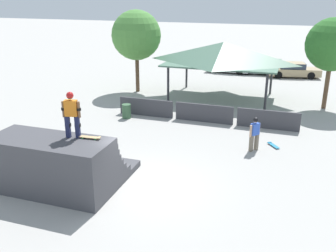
{
  "coord_description": "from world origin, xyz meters",
  "views": [
    {
      "loc": [
        4.98,
        -11.92,
        7.13
      ],
      "look_at": [
        -0.35,
        3.84,
        1.15
      ],
      "focal_mm": 40.0,
      "sensor_mm": 36.0,
      "label": 1
    }
  ],
  "objects_px": {
    "skater_on_deck": "(71,112)",
    "tree_far_back": "(136,35)",
    "parked_car_tan": "(293,70)",
    "bystander_walking": "(255,131)",
    "trash_bin": "(126,111)",
    "tree_beside_pavilion": "(333,45)",
    "skateboard_on_deck": "(91,137)",
    "parked_car_silver": "(260,67)",
    "parked_car_white": "(228,66)",
    "skateboard_on_ground": "(273,145)"
  },
  "relations": [
    {
      "from": "skater_on_deck",
      "to": "tree_far_back",
      "type": "relative_size",
      "value": 0.29
    },
    {
      "from": "parked_car_tan",
      "to": "bystander_walking",
      "type": "bearing_deg",
      "value": -105.87
    },
    {
      "from": "trash_bin",
      "to": "tree_beside_pavilion",
      "type": "bearing_deg",
      "value": 27.72
    },
    {
      "from": "parked_car_tan",
      "to": "tree_beside_pavilion",
      "type": "bearing_deg",
      "value": -88.44
    },
    {
      "from": "tree_beside_pavilion",
      "to": "skateboard_on_deck",
      "type": "bearing_deg",
      "value": -121.89
    },
    {
      "from": "bystander_walking",
      "to": "parked_car_silver",
      "type": "bearing_deg",
      "value": -138.08
    },
    {
      "from": "tree_far_back",
      "to": "parked_car_tan",
      "type": "relative_size",
      "value": 1.26
    },
    {
      "from": "skateboard_on_deck",
      "to": "trash_bin",
      "type": "distance_m",
      "value": 8.81
    },
    {
      "from": "skateboard_on_deck",
      "to": "parked_car_tan",
      "type": "distance_m",
      "value": 24.52
    },
    {
      "from": "parked_car_silver",
      "to": "parked_car_tan",
      "type": "bearing_deg",
      "value": -18.41
    },
    {
      "from": "trash_bin",
      "to": "parked_car_white",
      "type": "xyz_separation_m",
      "value": [
        3.35,
        15.41,
        0.18
      ]
    },
    {
      "from": "trash_bin",
      "to": "parked_car_white",
      "type": "bearing_deg",
      "value": 77.75
    },
    {
      "from": "bystander_walking",
      "to": "parked_car_silver",
      "type": "xyz_separation_m",
      "value": [
        -1.52,
        18.26,
        -0.37
      ]
    },
    {
      "from": "skateboard_on_deck",
      "to": "trash_bin",
      "type": "xyz_separation_m",
      "value": [
        -2.44,
        8.29,
        -1.73
      ]
    },
    {
      "from": "tree_beside_pavilion",
      "to": "tree_far_back",
      "type": "bearing_deg",
      "value": 179.2
    },
    {
      "from": "parked_car_white",
      "to": "tree_far_back",
      "type": "bearing_deg",
      "value": -116.59
    },
    {
      "from": "tree_beside_pavilion",
      "to": "parked_car_tan",
      "type": "relative_size",
      "value": 1.21
    },
    {
      "from": "tree_beside_pavilion",
      "to": "skater_on_deck",
      "type": "bearing_deg",
      "value": -123.59
    },
    {
      "from": "trash_bin",
      "to": "tree_far_back",
      "type": "bearing_deg",
      "value": 107.04
    },
    {
      "from": "skateboard_on_ground",
      "to": "trash_bin",
      "type": "distance_m",
      "value": 8.81
    },
    {
      "from": "skateboard_on_ground",
      "to": "tree_far_back",
      "type": "distance_m",
      "value": 13.73
    },
    {
      "from": "skateboard_on_ground",
      "to": "parked_car_white",
      "type": "relative_size",
      "value": 0.19
    },
    {
      "from": "skateboard_on_ground",
      "to": "tree_far_back",
      "type": "relative_size",
      "value": 0.13
    },
    {
      "from": "skateboard_on_deck",
      "to": "tree_beside_pavilion",
      "type": "xyz_separation_m",
      "value": [
        8.85,
        14.23,
        1.92
      ]
    },
    {
      "from": "skater_on_deck",
      "to": "tree_beside_pavilion",
      "type": "height_order",
      "value": "tree_beside_pavilion"
    },
    {
      "from": "tree_beside_pavilion",
      "to": "trash_bin",
      "type": "relative_size",
      "value": 6.74
    },
    {
      "from": "parked_car_silver",
      "to": "tree_beside_pavilion",
      "type": "bearing_deg",
      "value": -71.52
    },
    {
      "from": "tree_beside_pavilion",
      "to": "parked_car_silver",
      "type": "relative_size",
      "value": 1.27
    },
    {
      "from": "skater_on_deck",
      "to": "bystander_walking",
      "type": "distance_m",
      "value": 8.63
    },
    {
      "from": "parked_car_tan",
      "to": "trash_bin",
      "type": "bearing_deg",
      "value": -132.41
    },
    {
      "from": "skater_on_deck",
      "to": "tree_beside_pavilion",
      "type": "relative_size",
      "value": 0.3
    },
    {
      "from": "skateboard_on_deck",
      "to": "tree_far_back",
      "type": "bearing_deg",
      "value": 102.73
    },
    {
      "from": "bystander_walking",
      "to": "tree_beside_pavilion",
      "type": "distance_m",
      "value": 9.67
    },
    {
      "from": "tree_beside_pavilion",
      "to": "parked_car_tan",
      "type": "distance_m",
      "value": 10.16
    },
    {
      "from": "parked_car_silver",
      "to": "skater_on_deck",
      "type": "bearing_deg",
      "value": -109.25
    },
    {
      "from": "parked_car_silver",
      "to": "parked_car_tan",
      "type": "distance_m",
      "value": 2.94
    },
    {
      "from": "parked_car_white",
      "to": "tree_beside_pavilion",
      "type": "bearing_deg",
      "value": -47.26
    },
    {
      "from": "bystander_walking",
      "to": "trash_bin",
      "type": "height_order",
      "value": "bystander_walking"
    },
    {
      "from": "bystander_walking",
      "to": "parked_car_silver",
      "type": "height_order",
      "value": "bystander_walking"
    },
    {
      "from": "skateboard_on_ground",
      "to": "parked_car_silver",
      "type": "xyz_separation_m",
      "value": [
        -2.39,
        17.43,
        0.54
      ]
    },
    {
      "from": "bystander_walking",
      "to": "parked_car_silver",
      "type": "distance_m",
      "value": 18.33
    },
    {
      "from": "trash_bin",
      "to": "skateboard_on_deck",
      "type": "bearing_deg",
      "value": -73.57
    },
    {
      "from": "skateboard_on_deck",
      "to": "bystander_walking",
      "type": "relative_size",
      "value": 0.5
    },
    {
      "from": "bystander_walking",
      "to": "tree_far_back",
      "type": "relative_size",
      "value": 0.28
    },
    {
      "from": "tree_far_back",
      "to": "tree_beside_pavilion",
      "type": "bearing_deg",
      "value": -0.8
    },
    {
      "from": "tree_beside_pavilion",
      "to": "parked_car_silver",
      "type": "height_order",
      "value": "tree_beside_pavilion"
    },
    {
      "from": "parked_car_white",
      "to": "parked_car_silver",
      "type": "distance_m",
      "value": 2.92
    },
    {
      "from": "skateboard_on_ground",
      "to": "trash_bin",
      "type": "xyz_separation_m",
      "value": [
        -8.64,
        1.69,
        0.37
      ]
    },
    {
      "from": "bystander_walking",
      "to": "trash_bin",
      "type": "relative_size",
      "value": 1.96
    },
    {
      "from": "skateboard_on_deck",
      "to": "trash_bin",
      "type": "bearing_deg",
      "value": 102.47
    }
  ]
}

